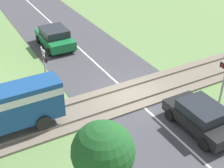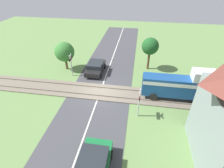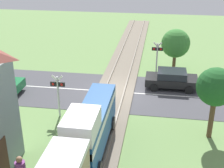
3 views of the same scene
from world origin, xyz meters
The scene contains 10 objects.
ground_plane centered at (0.00, 0.00, 0.00)m, with size 60.00×60.00×0.00m, color #66894C.
road_surface centered at (0.00, 0.00, 0.01)m, with size 48.00×6.40×0.02m.
track_bed centered at (0.00, 0.00, 0.07)m, with size 2.80×48.00×0.24m.
car_near_crossing centered at (-4.08, -1.44, 0.73)m, with size 3.86×2.01×1.38m.
car_far_side centered at (8.57, 1.44, 0.78)m, with size 3.94×2.07×1.47m.
crossing_signal_west_approach centered at (-2.89, -4.03, 1.80)m, with size 0.90×0.18×2.78m.
crossing_signal_east_approach centered at (2.89, 4.03, 1.80)m, with size 0.90×0.18×2.78m.
pedestrian_by_station centered at (2.46, 10.61, 0.82)m, with size 0.44×0.44×1.79m.
tree_roadside_hedge centered at (-6.09, 4.99, 3.03)m, with size 2.06×2.06×4.10m.
tree_beyond_track centered at (-4.37, -5.32, 2.35)m, with size 2.41×2.41×3.56m.
Camera 2 is at (14.43, 3.58, 10.98)m, focal length 28.00 mm.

